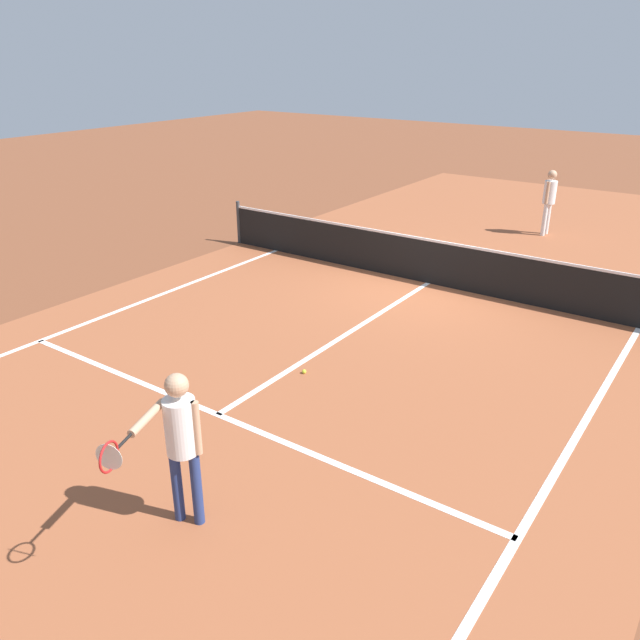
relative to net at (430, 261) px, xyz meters
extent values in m
plane|color=brown|center=(0.00, 0.00, -0.49)|extent=(60.00, 60.00, 0.00)
cube|color=#9E5433|center=(0.00, 0.00, -0.49)|extent=(10.62, 24.40, 0.00)
cube|color=white|center=(-4.11, -5.95, -0.49)|extent=(0.10, 11.89, 0.01)
cube|color=white|center=(4.11, -5.95, -0.49)|extent=(0.10, 11.89, 0.01)
cube|color=white|center=(0.00, -6.40, -0.49)|extent=(8.22, 0.10, 0.01)
cube|color=white|center=(0.00, -3.20, -0.49)|extent=(0.10, 6.40, 0.01)
cylinder|color=#33383D|center=(-5.30, 0.00, 0.04)|extent=(0.09, 0.09, 1.07)
cube|color=black|center=(0.00, 0.00, -0.04)|extent=(10.61, 0.02, 0.91)
cube|color=white|center=(0.00, 0.00, 0.44)|extent=(10.61, 0.03, 0.05)
cylinder|color=navy|center=(1.31, -8.05, -0.07)|extent=(0.11, 0.11, 0.85)
cylinder|color=navy|center=(1.10, -8.13, -0.07)|extent=(0.11, 0.11, 0.85)
cylinder|color=white|center=(1.21, -8.09, 0.66)|extent=(0.32, 0.32, 0.60)
sphere|color=tan|center=(1.21, -8.09, 1.12)|extent=(0.24, 0.24, 0.24)
cylinder|color=tan|center=(1.37, -8.03, 0.67)|extent=(0.08, 0.08, 0.58)
cylinder|color=tan|center=(1.15, -8.42, 0.91)|extent=(0.27, 0.57, 0.08)
cylinder|color=black|center=(1.28, -8.80, 0.91)|extent=(0.10, 0.22, 0.03)
torus|color=red|center=(1.36, -9.02, 0.91)|extent=(0.12, 0.27, 0.28)
cylinder|color=silver|center=(1.36, -9.02, 0.91)|extent=(0.24, 0.09, 0.25)
cylinder|color=white|center=(0.82, 5.15, -0.07)|extent=(0.11, 0.11, 0.84)
cylinder|color=white|center=(0.84, 5.37, -0.07)|extent=(0.11, 0.11, 0.84)
cylinder|color=white|center=(0.83, 5.26, 0.64)|extent=(0.32, 0.32, 0.59)
sphere|color=tan|center=(0.83, 5.26, 1.09)|extent=(0.23, 0.23, 0.23)
cylinder|color=tan|center=(0.81, 5.09, 0.65)|extent=(0.08, 0.08, 0.57)
cylinder|color=tan|center=(0.85, 5.43, 0.65)|extent=(0.08, 0.08, 0.57)
sphere|color=#CCE033|center=(0.25, -4.78, -0.46)|extent=(0.07, 0.07, 0.07)
camera|label=1|loc=(5.34, -11.61, 4.04)|focal=35.46mm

